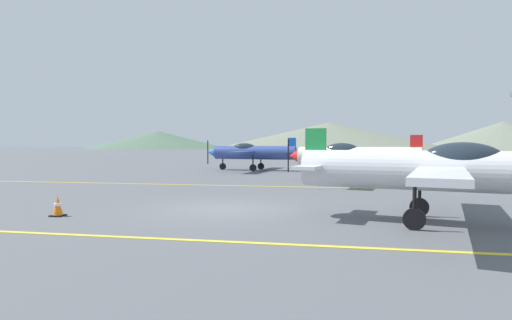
{
  "coord_description": "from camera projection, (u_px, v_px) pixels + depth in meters",
  "views": [
    {
      "loc": [
        3.61,
        -13.09,
        2.12
      ],
      "look_at": [
        -0.78,
        10.0,
        1.2
      ],
      "focal_mm": 29.29,
      "sensor_mm": 36.0,
      "label": 1
    }
  ],
  "objects": [
    {
      "name": "hill_left",
      "position": [
        158.0,
        140.0,
        169.56
      ],
      "size": [
        57.43,
        57.43,
        7.27
      ],
      "primitive_type": "cone",
      "color": "#4C6651",
      "rests_on": "ground_plane"
    },
    {
      "name": "traffic_cone_front",
      "position": [
        58.0,
        206.0,
        12.2
      ],
      "size": [
        0.36,
        0.36,
        0.59
      ],
      "color": "black",
      "rests_on": "ground_plane"
    },
    {
      "name": "hill_centerright",
      "position": [
        504.0,
        135.0,
        148.43
      ],
      "size": [
        59.34,
        59.34,
        10.06
      ],
      "primitive_type": "cone",
      "color": "slate",
      "rests_on": "ground_plane"
    },
    {
      "name": "apron_line_far",
      "position": [
        261.0,
        186.0,
        20.73
      ],
      "size": [
        80.0,
        0.16,
        0.01
      ],
      "primitive_type": "cube",
      "color": "yellow",
      "rests_on": "ground_plane"
    },
    {
      "name": "airplane_far",
      "position": [
        251.0,
        152.0,
        33.12
      ],
      "size": [
        7.5,
        8.61,
        2.57
      ],
      "color": "#33478C",
      "rests_on": "ground_plane"
    },
    {
      "name": "apron_line_near",
      "position": [
        169.0,
        239.0,
        9.24
      ],
      "size": [
        80.0,
        0.16,
        0.01
      ],
      "primitive_type": "cube",
      "color": "yellow",
      "rests_on": "ground_plane"
    },
    {
      "name": "car_sedan",
      "position": [
        395.0,
        158.0,
        37.28
      ],
      "size": [
        4.56,
        3.93,
        1.62
      ],
      "color": "white",
      "rests_on": "ground_plane"
    },
    {
      "name": "ground_plane",
      "position": [
        222.0,
        209.0,
        13.6
      ],
      "size": [
        400.0,
        400.0,
        0.0
      ],
      "primitive_type": "plane",
      "color": "#54565B"
    },
    {
      "name": "airplane_mid",
      "position": [
        352.0,
        156.0,
        22.99
      ],
      "size": [
        7.53,
        8.56,
        2.57
      ],
      "color": "silver",
      "rests_on": "ground_plane"
    },
    {
      "name": "airplane_near",
      "position": [
        437.0,
        169.0,
        10.95
      ],
      "size": [
        7.53,
        8.56,
        2.57
      ],
      "color": "silver",
      "rests_on": "ground_plane"
    },
    {
      "name": "hill_centerleft",
      "position": [
        329.0,
        136.0,
        149.82
      ],
      "size": [
        85.56,
        85.56,
        9.69
      ],
      "primitive_type": "cone",
      "color": "slate",
      "rests_on": "ground_plane"
    }
  ]
}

